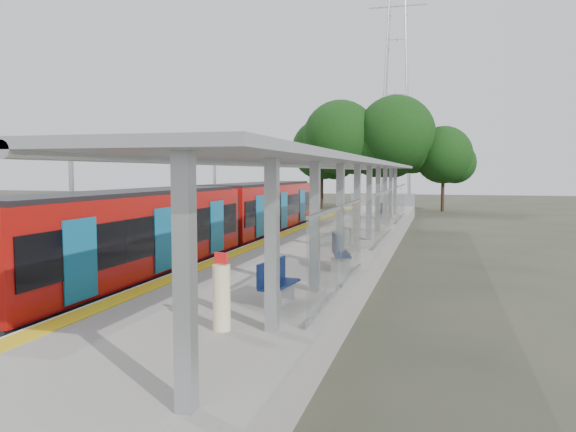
{
  "coord_description": "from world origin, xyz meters",
  "views": [
    {
      "loc": [
        5.24,
        -8.73,
        4.22
      ],
      "look_at": [
        -1.16,
        14.9,
        2.3
      ],
      "focal_mm": 35.0,
      "sensor_mm": 36.0,
      "label": 1
    }
  ],
  "objects_px": {
    "train": "(212,221)",
    "litter_bin": "(347,237)",
    "bench_far": "(381,211)",
    "bench_mid": "(338,251)",
    "bench_near": "(276,281)",
    "info_pillar_near": "(222,297)",
    "info_pillar_far": "(356,222)"
  },
  "relations": [
    {
      "from": "train",
      "to": "litter_bin",
      "type": "height_order",
      "value": "train"
    },
    {
      "from": "bench_far",
      "to": "bench_mid",
      "type": "bearing_deg",
      "value": -76.52
    },
    {
      "from": "bench_far",
      "to": "bench_near",
      "type": "bearing_deg",
      "value": -78.24
    },
    {
      "from": "bench_far",
      "to": "litter_bin",
      "type": "height_order",
      "value": "bench_far"
    },
    {
      "from": "bench_near",
      "to": "litter_bin",
      "type": "height_order",
      "value": "bench_near"
    },
    {
      "from": "bench_near",
      "to": "bench_mid",
      "type": "height_order",
      "value": "bench_mid"
    },
    {
      "from": "train",
      "to": "bench_far",
      "type": "xyz_separation_m",
      "value": [
        5.87,
        15.92,
        -0.48
      ]
    },
    {
      "from": "bench_near",
      "to": "info_pillar_near",
      "type": "height_order",
      "value": "info_pillar_near"
    },
    {
      "from": "info_pillar_far",
      "to": "litter_bin",
      "type": "height_order",
      "value": "info_pillar_far"
    },
    {
      "from": "bench_far",
      "to": "info_pillar_far",
      "type": "distance_m",
      "value": 11.94
    },
    {
      "from": "info_pillar_far",
      "to": "bench_far",
      "type": "bearing_deg",
      "value": 104.23
    },
    {
      "from": "bench_mid",
      "to": "litter_bin",
      "type": "distance_m",
      "value": 5.77
    },
    {
      "from": "bench_near",
      "to": "info_pillar_far",
      "type": "xyz_separation_m",
      "value": [
        -0.07,
        13.98,
        0.23
      ]
    },
    {
      "from": "bench_near",
      "to": "train",
      "type": "bearing_deg",
      "value": 128.52
    },
    {
      "from": "info_pillar_near",
      "to": "bench_near",
      "type": "bearing_deg",
      "value": 97.85
    },
    {
      "from": "info_pillar_far",
      "to": "train",
      "type": "bearing_deg",
      "value": -131.28
    },
    {
      "from": "bench_near",
      "to": "info_pillar_far",
      "type": "distance_m",
      "value": 13.99
    },
    {
      "from": "info_pillar_near",
      "to": "info_pillar_far",
      "type": "height_order",
      "value": "info_pillar_far"
    },
    {
      "from": "train",
      "to": "bench_far",
      "type": "relative_size",
      "value": 16.81
    },
    {
      "from": "bench_near",
      "to": "bench_far",
      "type": "distance_m",
      "value": 25.92
    },
    {
      "from": "bench_mid",
      "to": "train",
      "type": "bearing_deg",
      "value": 129.07
    },
    {
      "from": "info_pillar_near",
      "to": "litter_bin",
      "type": "bearing_deg",
      "value": 105.42
    },
    {
      "from": "bench_near",
      "to": "litter_bin",
      "type": "distance_m",
      "value": 11.01
    },
    {
      "from": "bench_far",
      "to": "info_pillar_far",
      "type": "bearing_deg",
      "value": -78.48
    },
    {
      "from": "train",
      "to": "bench_near",
      "type": "height_order",
      "value": "train"
    },
    {
      "from": "train",
      "to": "bench_far",
      "type": "bearing_deg",
      "value": 69.77
    },
    {
      "from": "info_pillar_near",
      "to": "info_pillar_far",
      "type": "bearing_deg",
      "value": 105.83
    },
    {
      "from": "info_pillar_near",
      "to": "info_pillar_far",
      "type": "relative_size",
      "value": 0.87
    },
    {
      "from": "bench_mid",
      "to": "litter_bin",
      "type": "relative_size",
      "value": 2.18
    },
    {
      "from": "info_pillar_far",
      "to": "litter_bin",
      "type": "xyz_separation_m",
      "value": [
        0.04,
        -2.98,
        -0.39
      ]
    },
    {
      "from": "bench_near",
      "to": "bench_mid",
      "type": "xyz_separation_m",
      "value": [
        0.61,
        5.28,
        0.04
      ]
    },
    {
      "from": "train",
      "to": "bench_near",
      "type": "relative_size",
      "value": 17.01
    }
  ]
}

